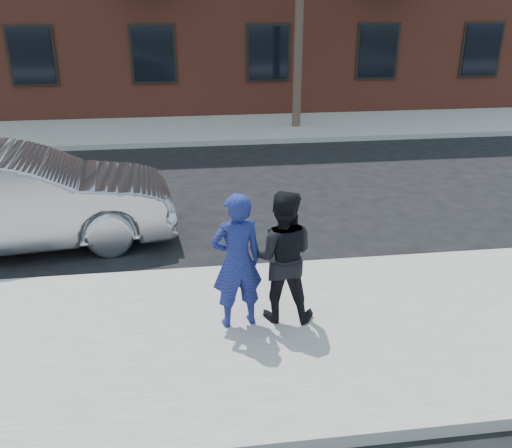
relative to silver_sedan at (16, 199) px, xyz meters
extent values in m
plane|color=black|center=(1.84, -3.10, -0.84)|extent=(100.00, 100.00, 0.00)
cube|color=gray|center=(1.84, -3.35, -0.76)|extent=(50.00, 3.50, 0.15)
cube|color=#999691|center=(1.84, -1.55, -0.76)|extent=(50.00, 0.10, 0.15)
cube|color=gray|center=(1.84, 8.15, -0.76)|extent=(50.00, 3.50, 0.15)
cube|color=#999691|center=(1.84, 6.35, -0.76)|extent=(50.00, 0.10, 0.15)
cube|color=black|center=(5.74, 9.84, 1.36)|extent=(1.30, 0.06, 1.70)
cube|color=black|center=(13.34, 9.84, 1.36)|extent=(1.30, 0.06, 1.70)
cylinder|color=#36291F|center=(6.34, 7.90, 1.41)|extent=(0.26, 0.26, 4.20)
imported|color=#999BA3|center=(0.00, 0.00, 0.00)|extent=(5.25, 2.34, 1.67)
imported|color=navy|center=(3.34, -3.08, 0.17)|extent=(0.69, 0.51, 1.71)
cube|color=black|center=(3.25, -2.87, 0.53)|extent=(0.09, 0.14, 0.08)
imported|color=black|center=(3.90, -2.99, 0.16)|extent=(0.94, 0.80, 1.69)
cube|color=black|center=(3.79, -2.79, 0.38)|extent=(0.08, 0.14, 0.06)
camera|label=1|loc=(2.79, -8.81, 3.06)|focal=38.00mm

